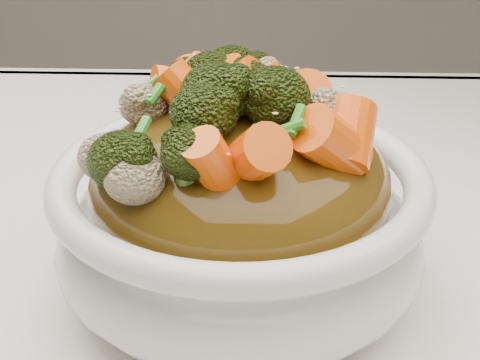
# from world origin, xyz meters

# --- Properties ---
(tablecloth) EXTENTS (1.20, 0.80, 0.04)m
(tablecloth) POSITION_xyz_m (0.00, 0.00, 0.73)
(tablecloth) COLOR white
(tablecloth) RESTS_ON dining_table
(bowl) EXTENTS (0.24, 0.24, 0.09)m
(bowl) POSITION_xyz_m (0.04, -0.02, 0.80)
(bowl) COLOR white
(bowl) RESTS_ON tablecloth
(sauce_base) EXTENTS (0.19, 0.19, 0.10)m
(sauce_base) POSITION_xyz_m (0.04, -0.02, 0.83)
(sauce_base) COLOR #4E350D
(sauce_base) RESTS_ON bowl
(carrots) EXTENTS (0.19, 0.19, 0.05)m
(carrots) POSITION_xyz_m (0.04, -0.02, 0.89)
(carrots) COLOR #FC5B08
(carrots) RESTS_ON sauce_base
(broccoli) EXTENTS (0.19, 0.19, 0.05)m
(broccoli) POSITION_xyz_m (0.04, -0.02, 0.89)
(broccoli) COLOR black
(broccoli) RESTS_ON sauce_base
(cauliflower) EXTENTS (0.19, 0.19, 0.04)m
(cauliflower) POSITION_xyz_m (0.04, -0.02, 0.89)
(cauliflower) COLOR tan
(cauliflower) RESTS_ON sauce_base
(scallions) EXTENTS (0.14, 0.14, 0.02)m
(scallions) POSITION_xyz_m (0.04, -0.02, 0.89)
(scallions) COLOR #28861F
(scallions) RESTS_ON sauce_base
(sesame_seeds) EXTENTS (0.17, 0.17, 0.01)m
(sesame_seeds) POSITION_xyz_m (0.04, -0.02, 0.89)
(sesame_seeds) COLOR beige
(sesame_seeds) RESTS_ON sauce_base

